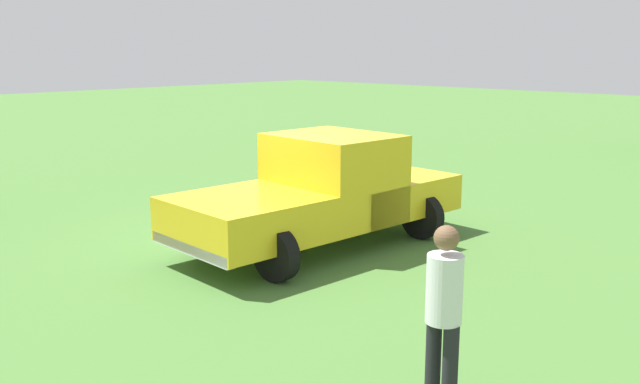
% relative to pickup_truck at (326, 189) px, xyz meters
% --- Properties ---
extents(ground_plane, '(80.00, 80.00, 0.00)m').
position_rel_pickup_truck_xyz_m(ground_plane, '(-0.74, -0.21, -0.93)').
color(ground_plane, '#477533').
extents(pickup_truck, '(2.56, 5.06, 1.80)m').
position_rel_pickup_truck_xyz_m(pickup_truck, '(0.00, 0.00, 0.00)').
color(pickup_truck, black).
rests_on(pickup_truck, ground_plane).
extents(person_bystander, '(0.36, 0.36, 1.69)m').
position_rel_pickup_truck_xyz_m(person_bystander, '(4.28, -3.06, 0.02)').
color(person_bystander, black).
rests_on(person_bystander, ground_plane).
extents(traffic_cone, '(0.32, 0.32, 0.55)m').
position_rel_pickup_truck_xyz_m(traffic_cone, '(-2.98, 3.69, -0.65)').
color(traffic_cone, orange).
rests_on(traffic_cone, ground_plane).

